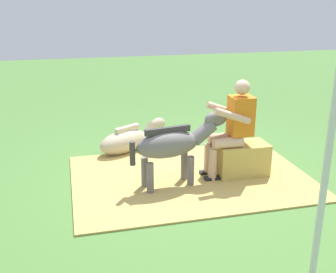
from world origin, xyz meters
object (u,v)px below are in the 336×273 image
pony_standing (174,144)px  tent_pole_left (327,163)px  person_seated (232,125)px  hay_bale (242,160)px  pony_lying (129,140)px

pony_standing → tent_pole_left: (-0.70, 2.13, 0.52)m
person_seated → hay_bale: bearing=179.2°
pony_standing → person_seated: bearing=-172.4°
person_seated → pony_lying: bearing=-47.3°
tent_pole_left → pony_lying: bearing=-73.1°
hay_bale → pony_standing: 1.05m
pony_standing → tent_pole_left: size_ratio=0.61×
pony_standing → hay_bale: bearing=-173.8°
hay_bale → pony_standing: size_ratio=0.52×
hay_bale → tent_pole_left: bearing=82.5°
tent_pole_left → person_seated: bearing=-93.3°
hay_bale → tent_pole_left: 2.42m
person_seated → tent_pole_left: bearing=86.7°
pony_standing → pony_lying: size_ratio=1.04×
pony_lying → person_seated: bearing=132.7°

